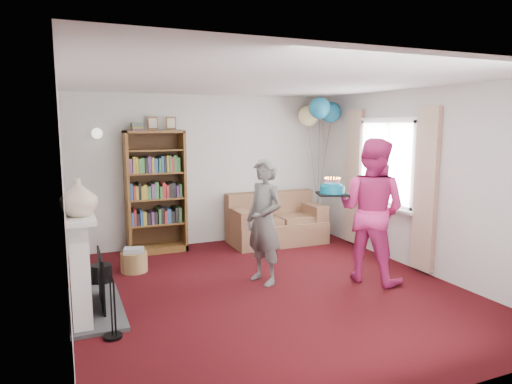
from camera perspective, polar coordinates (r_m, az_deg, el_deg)
name	(u,v)px	position (r m, az deg, el deg)	size (l,w,h in m)	color
ground	(269,290)	(5.74, 1.59, -12.12)	(5.00, 5.00, 0.00)	black
wall_back	(207,170)	(7.76, -6.10, 2.76)	(4.50, 0.02, 2.50)	silver
wall_left	(63,202)	(4.94, -22.93, -1.15)	(0.02, 5.00, 2.50)	silver
wall_right	(418,180)	(6.68, 19.56, 1.39)	(0.02, 5.00, 2.50)	silver
ceiling	(270,81)	(5.39, 1.71, 13.65)	(4.50, 5.00, 0.01)	white
fireplace	(85,266)	(5.29, -20.60, -8.62)	(0.55, 1.80, 1.12)	#3F3F42
window_bay	(386,179)	(7.10, 15.96, 1.57)	(0.14, 2.02, 2.20)	white
wall_sconce	(97,133)	(7.26, -19.26, 6.93)	(0.16, 0.23, 0.16)	gold
bookcase	(155,193)	(7.38, -12.50, -0.09)	(0.91, 0.42, 2.13)	#472B14
sofa	(275,224)	(7.88, 2.41, -3.96)	(1.60, 0.84, 0.84)	brown
wicker_basket	(134,261)	(6.58, -14.99, -8.32)	(0.36, 0.36, 0.33)	#9D7A49
person_striped	(264,221)	(5.78, 1.04, -3.70)	(0.58, 0.38, 1.60)	black
person_magenta	(371,210)	(6.04, 14.23, -2.24)	(0.90, 0.70, 1.85)	#CA2872
birthday_cake	(332,189)	(5.97, 9.50, 0.32)	(0.38, 0.38, 0.22)	black
balloons	(320,112)	(7.98, 7.95, 9.86)	(0.69, 0.74, 1.81)	#3F3F3F
mantel_vase	(79,197)	(4.78, -21.29, -0.61)	(0.36, 0.36, 0.37)	beige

